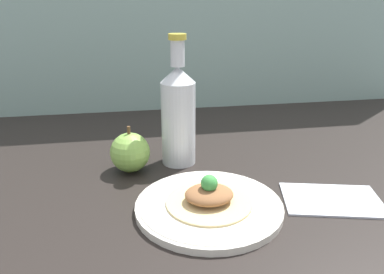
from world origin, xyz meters
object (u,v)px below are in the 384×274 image
at_px(plated_food, 209,196).
at_px(plate, 209,206).
at_px(cider_bottle, 178,113).
at_px(apple, 130,152).

bearing_deg(plated_food, plate, -93.58).
height_order(plate, cider_bottle, cider_bottle).
relative_size(plated_food, cider_bottle, 0.54).
bearing_deg(apple, plated_food, -54.28).
relative_size(cider_bottle, apple, 2.80).
bearing_deg(apple, cider_bottle, 13.87).
bearing_deg(plate, plated_food, 86.42).
xyz_separation_m(plate, apple, (-0.13, 0.19, 0.03)).
relative_size(plate, cider_bottle, 0.92).
relative_size(plate, apple, 2.56).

